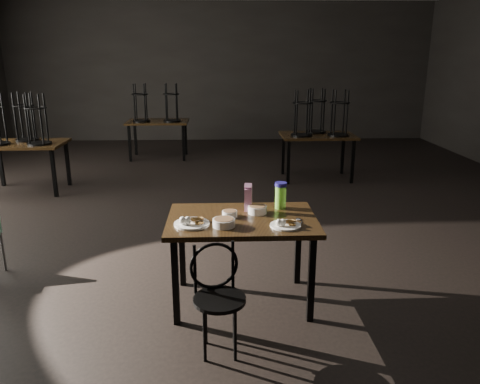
{
  "coord_description": "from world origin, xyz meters",
  "views": [
    {
      "loc": [
        0.01,
        -5.42,
        2.02
      ],
      "look_at": [
        0.17,
        -1.48,
        0.85
      ],
      "focal_mm": 35.0,
      "sensor_mm": 36.0,
      "label": 1
    }
  ],
  "objects_px": {
    "juice_carton": "(248,198)",
    "water_bottle": "(281,195)",
    "bentwood_chair": "(217,289)",
    "main_table": "(242,227)"
  },
  "relations": [
    {
      "from": "juice_carton",
      "to": "bentwood_chair",
      "type": "height_order",
      "value": "juice_carton"
    },
    {
      "from": "main_table",
      "to": "bentwood_chair",
      "type": "bearing_deg",
      "value": -107.36
    },
    {
      "from": "main_table",
      "to": "juice_carton",
      "type": "relative_size",
      "value": 4.96
    },
    {
      "from": "bentwood_chair",
      "to": "water_bottle",
      "type": "bearing_deg",
      "value": 44.66
    },
    {
      "from": "main_table",
      "to": "juice_carton",
      "type": "xyz_separation_m",
      "value": [
        0.06,
        0.17,
        0.19
      ]
    },
    {
      "from": "juice_carton",
      "to": "water_bottle",
      "type": "height_order",
      "value": "juice_carton"
    },
    {
      "from": "main_table",
      "to": "bentwood_chair",
      "type": "xyz_separation_m",
      "value": [
        -0.2,
        -0.64,
        -0.22
      ]
    },
    {
      "from": "juice_carton",
      "to": "bentwood_chair",
      "type": "relative_size",
      "value": 0.32
    },
    {
      "from": "main_table",
      "to": "juice_carton",
      "type": "distance_m",
      "value": 0.26
    },
    {
      "from": "juice_carton",
      "to": "bentwood_chair",
      "type": "xyz_separation_m",
      "value": [
        -0.26,
        -0.81,
        -0.41
      ]
    }
  ]
}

